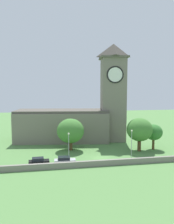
{
  "coord_description": "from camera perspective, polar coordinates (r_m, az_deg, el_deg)",
  "views": [
    {
      "loc": [
        -12.8,
        -51.03,
        16.25
      ],
      "look_at": [
        -1.99,
        7.51,
        10.3
      ],
      "focal_mm": 36.46,
      "sensor_mm": 36.0,
      "label": 1
    }
  ],
  "objects": [
    {
      "name": "streetlamp_central",
      "position": [
        55.12,
        11.13,
        -6.67
      ],
      "size": [
        0.44,
        0.44,
        6.75
      ],
      "color": "#9EA0A5",
      "rests_on": "ground"
    },
    {
      "name": "car_black",
      "position": [
        50.88,
        -12.01,
        -12.03
      ],
      "size": [
        4.42,
        2.36,
        1.69
      ],
      "color": "black",
      "rests_on": "ground"
    },
    {
      "name": "quay_barrier",
      "position": [
        49.91,
        5.06,
        -12.55
      ],
      "size": [
        59.27,
        0.7,
        1.26
      ],
      "primitive_type": "cube",
      "color": "gray",
      "rests_on": "ground"
    },
    {
      "name": "tree_churchyard",
      "position": [
        61.45,
        13.04,
        -4.35
      ],
      "size": [
        6.76,
        6.76,
        8.75
      ],
      "color": "brown",
      "rests_on": "ground"
    },
    {
      "name": "tree_riverside_west",
      "position": [
        60.91,
        -4.16,
        -4.75
      ],
      "size": [
        7.24,
        7.24,
        8.5
      ],
      "color": "brown",
      "rests_on": "ground"
    },
    {
      "name": "ground_plane",
      "position": [
        69.19,
        0.5,
        -7.87
      ],
      "size": [
        200.0,
        200.0,
        0.0
      ],
      "primitive_type": "plane",
      "color": "#517F42"
    },
    {
      "name": "streetlamp_west_mid",
      "position": [
        51.99,
        -4.61,
        -7.51
      ],
      "size": [
        0.44,
        0.44,
        6.49
      ],
      "color": "#9EA0A5",
      "rests_on": "ground"
    },
    {
      "name": "church",
      "position": [
        71.95,
        -1.81,
        -0.44
      ],
      "size": [
        35.7,
        15.25,
        30.27
      ],
      "color": "slate",
      "rests_on": "ground"
    },
    {
      "name": "car_silver",
      "position": [
        50.45,
        -5.62,
        -12.03
      ],
      "size": [
        4.65,
        2.44,
        1.79
      ],
      "color": "silver",
      "rests_on": "ground"
    },
    {
      "name": "tree_riverside_east",
      "position": [
        64.22,
        16.35,
        -4.93
      ],
      "size": [
        4.76,
        4.76,
        6.84
      ],
      "color": "brown",
      "rests_on": "ground"
    }
  ]
}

